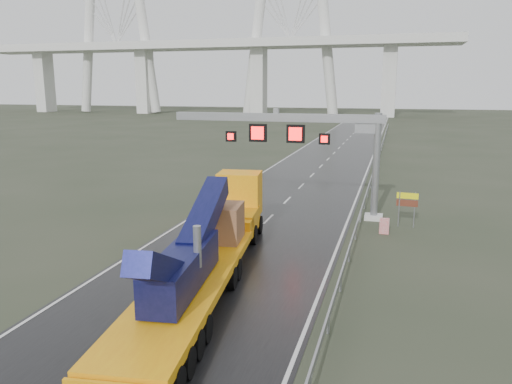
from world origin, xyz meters
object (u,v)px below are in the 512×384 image
(heavy_haul_truck, at_px, (214,237))
(striped_barrier, at_px, (384,226))
(exit_sign_pair, at_px, (407,203))
(sign_gantry, at_px, (306,135))

(heavy_haul_truck, height_order, striped_barrier, heavy_haul_truck)
(heavy_haul_truck, bearing_deg, exit_sign_pair, 42.82)
(sign_gantry, height_order, heavy_haul_truck, sign_gantry)
(heavy_haul_truck, bearing_deg, sign_gantry, 72.53)
(striped_barrier, bearing_deg, sign_gantry, 150.94)
(sign_gantry, relative_size, exit_sign_pair, 6.50)
(exit_sign_pair, xyz_separation_m, striped_barrier, (-1.31, -1.96, -1.12))
(heavy_haul_truck, xyz_separation_m, striped_barrier, (7.83, 8.89, -1.28))
(heavy_haul_truck, distance_m, striped_barrier, 11.92)
(exit_sign_pair, distance_m, striped_barrier, 2.61)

